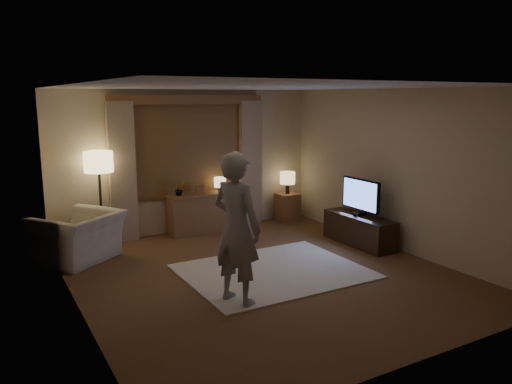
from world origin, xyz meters
TOP-DOWN VIEW (x-y plane):
  - room at (0.00, 0.50)m, footprint 5.04×5.54m
  - rug at (0.17, 0.03)m, footprint 2.50×2.00m
  - sideboard at (0.11, 2.50)m, footprint 1.20×0.40m
  - picture_frame at (0.11, 2.50)m, footprint 0.16×0.02m
  - plant at (-0.29, 2.50)m, footprint 0.17×0.13m
  - table_lamp_sideboard at (0.51, 2.50)m, footprint 0.22×0.22m
  - floor_lamp at (-1.67, 2.50)m, footprint 0.47×0.47m
  - armchair at (-2.15, 1.92)m, footprint 1.52×1.49m
  - side_table at (1.98, 2.45)m, footprint 0.40×0.40m
  - table_lamp_side at (1.98, 2.45)m, footprint 0.30×0.30m
  - tv_stand at (2.15, 0.48)m, footprint 0.45×1.40m
  - tv at (2.15, 0.48)m, footprint 0.21×0.87m
  - person at (-0.78, -0.67)m, footprint 0.66×0.79m

SIDE VIEW (x-z plane):
  - rug at x=0.17m, z-range 0.00..0.02m
  - tv_stand at x=2.15m, z-range 0.00..0.50m
  - side_table at x=1.98m, z-range 0.00..0.56m
  - sideboard at x=0.11m, z-range 0.00..0.70m
  - armchair at x=-2.15m, z-range 0.00..0.74m
  - picture_frame at x=0.11m, z-range 0.70..0.90m
  - tv at x=2.15m, z-range 0.53..1.16m
  - plant at x=-0.29m, z-range 0.70..1.00m
  - table_lamp_side at x=1.98m, z-range 0.65..1.09m
  - table_lamp_sideboard at x=0.51m, z-range 0.75..1.05m
  - person at x=-0.78m, z-range 0.02..1.86m
  - room at x=0.00m, z-range 0.01..2.65m
  - floor_lamp at x=-1.67m, z-range 0.54..2.14m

